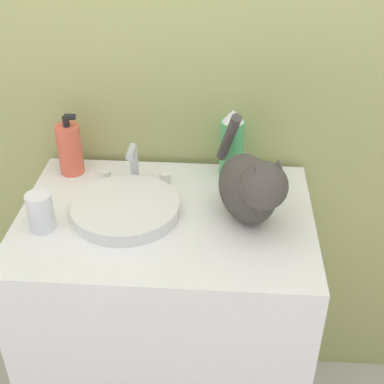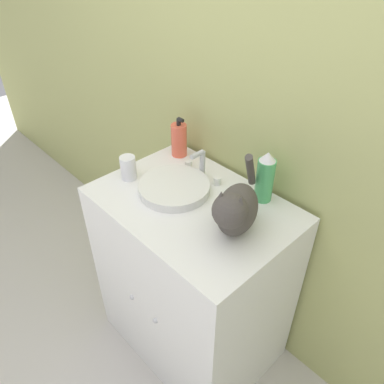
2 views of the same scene
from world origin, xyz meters
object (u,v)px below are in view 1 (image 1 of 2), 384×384
cup (41,212)px  spray_bottle (232,145)px  soap_bottle (70,149)px  cat (251,187)px

cup → spray_bottle: bearing=31.7°
spray_bottle → soap_bottle: bearing=-178.4°
spray_bottle → cat: bearing=-77.5°
soap_bottle → cup: bearing=-90.8°
cat → soap_bottle: 0.57m
soap_bottle → spray_bottle: (0.48, 0.01, 0.02)m
cat → spray_bottle: size_ratio=1.61×
soap_bottle → spray_bottle: 0.48m
spray_bottle → cup: 0.57m
soap_bottle → cup: size_ratio=1.86×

